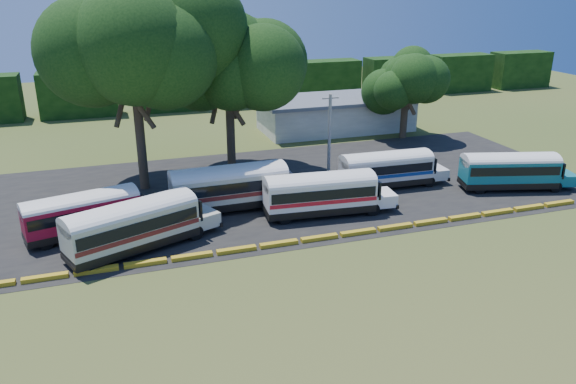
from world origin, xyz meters
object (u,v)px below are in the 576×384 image
object	(u,v)px
bus_cream_west	(135,223)
tree_west	(131,42)
bus_red	(85,211)
bus_teal	(512,169)
bus_white_red	(322,192)

from	to	relation	value
bus_cream_west	tree_west	xyz separation A→B (m)	(1.59, 12.50, 10.56)
bus_red	bus_teal	xyz separation A→B (m)	(35.22, -1.71, 0.05)
bus_cream_west	bus_white_red	xyz separation A→B (m)	(14.20, 1.85, -0.06)
bus_cream_west	tree_west	size ratio (longest dim) A/B	0.64
bus_white_red	bus_teal	xyz separation A→B (m)	(17.82, 0.24, -0.06)
bus_cream_west	bus_white_red	distance (m)	14.32
bus_red	bus_cream_west	distance (m)	4.96
bus_red	bus_white_red	distance (m)	17.50
bus_white_red	tree_west	world-z (taller)	tree_west
bus_white_red	bus_cream_west	bearing A→B (deg)	-167.83
bus_white_red	bus_red	bearing A→B (deg)	178.38
bus_white_red	tree_west	size ratio (longest dim) A/B	0.62
bus_cream_west	bus_white_red	bearing A→B (deg)	-14.34
bus_teal	bus_white_red	bearing A→B (deg)	-163.90
bus_white_red	bus_teal	world-z (taller)	bus_white_red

